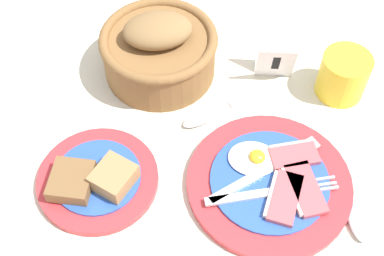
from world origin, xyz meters
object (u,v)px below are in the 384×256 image
object	(u,v)px
breakfast_plate	(271,183)
number_card	(275,58)
bread_basket	(159,50)
sugar_cup	(344,74)
teaspoon_near_cup	(218,110)
teaspoon_by_saucer	(362,237)
bread_plate	(97,179)

from	to	relation	value
breakfast_plate	number_card	xyz separation A→B (m)	(-0.01, 0.21, 0.03)
bread_basket	number_card	world-z (taller)	bread_basket
sugar_cup	teaspoon_near_cup	xyz separation A→B (m)	(-0.19, -0.07, -0.03)
sugar_cup	teaspoon_near_cup	distance (m)	0.20
number_card	teaspoon_by_saucer	world-z (taller)	number_card
bread_plate	sugar_cup	xyz separation A→B (m)	(0.34, 0.22, 0.03)
breakfast_plate	teaspoon_near_cup	size ratio (longest dim) A/B	1.45
teaspoon_near_cup	teaspoon_by_saucer	bearing A→B (deg)	99.12
teaspoon_by_saucer	number_card	bearing A→B (deg)	13.09
breakfast_plate	teaspoon_near_cup	bearing A→B (deg)	126.17
bread_basket	teaspoon_near_cup	xyz separation A→B (m)	(0.10, -0.07, -0.04)
teaspoon_by_saucer	teaspoon_near_cup	xyz separation A→B (m)	(-0.21, 0.19, 0.00)
bread_basket	number_card	size ratio (longest dim) A/B	2.54
bread_plate	bread_basket	size ratio (longest dim) A/B	0.92
sugar_cup	teaspoon_near_cup	size ratio (longest dim) A/B	0.48
breakfast_plate	bread_basket	world-z (taller)	bread_basket
bread_plate	teaspoon_by_saucer	distance (m)	0.37
breakfast_plate	sugar_cup	world-z (taller)	sugar_cup
teaspoon_by_saucer	teaspoon_near_cup	distance (m)	0.28
bread_basket	number_card	xyz separation A→B (m)	(0.18, 0.02, -0.01)
breakfast_plate	teaspoon_by_saucer	xyz separation A→B (m)	(0.12, -0.06, -0.00)
sugar_cup	teaspoon_by_saucer	xyz separation A→B (m)	(0.03, -0.26, -0.03)
breakfast_plate	bread_plate	distance (m)	0.24
teaspoon_by_saucer	sugar_cup	bearing A→B (deg)	-6.73
breakfast_plate	bread_plate	xyz separation A→B (m)	(-0.24, -0.03, 0.00)
bread_basket	teaspoon_by_saucer	bearing A→B (deg)	-39.10
breakfast_plate	teaspoon_by_saucer	distance (m)	0.14
bread_plate	bread_basket	world-z (taller)	bread_basket
bread_plate	teaspoon_near_cup	size ratio (longest dim) A/B	1.07
bread_basket	teaspoon_by_saucer	world-z (taller)	bread_basket
bread_plate	teaspoon_by_saucer	world-z (taller)	bread_plate
number_card	teaspoon_near_cup	bearing A→B (deg)	-136.65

